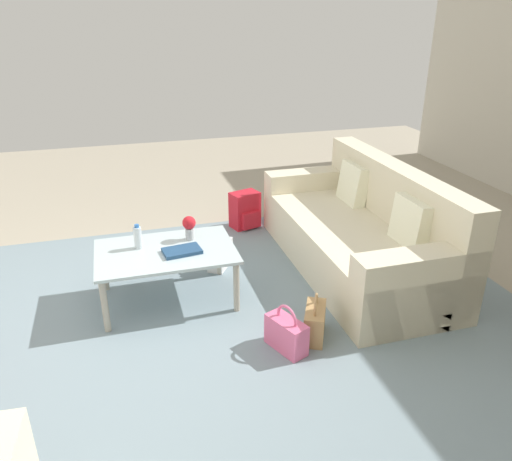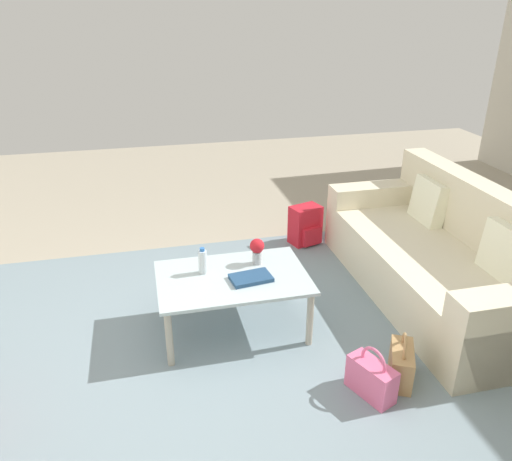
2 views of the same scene
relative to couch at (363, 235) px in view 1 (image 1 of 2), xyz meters
name	(u,v)px [view 1 (image 1 of 2)]	position (x,y,z in m)	size (l,w,h in m)	color
ground_plane	(123,343)	(2.20, 0.60, -0.31)	(12.00, 12.00, 0.00)	#A89E89
area_rug	(210,345)	(1.60, 0.80, -0.31)	(5.20, 4.40, 0.01)	gray
couch	(363,235)	(0.00, 0.00, 0.00)	(0.99, 2.28, 0.95)	beige
coffee_table	(166,256)	(1.80, 0.10, 0.09)	(1.09, 0.73, 0.46)	silver
water_bottle	(138,237)	(2.00, 0.00, 0.24)	(0.06, 0.06, 0.20)	silver
coffee_table_book	(182,251)	(1.68, 0.18, 0.16)	(0.29, 0.18, 0.03)	navy
flower_vase	(189,226)	(1.58, -0.05, 0.27)	(0.11, 0.11, 0.21)	#B2B7BC
handbag_pink	(286,334)	(1.09, 0.99, -0.18)	(0.25, 0.35, 0.36)	pink
handbag_white	(220,254)	(1.27, -0.36, -0.18)	(0.29, 0.35, 0.36)	white
handbag_tan	(315,322)	(0.85, 0.91, -0.18)	(0.27, 0.35, 0.36)	tan
backpack_red	(245,211)	(0.80, -1.19, -0.12)	(0.35, 0.31, 0.40)	red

